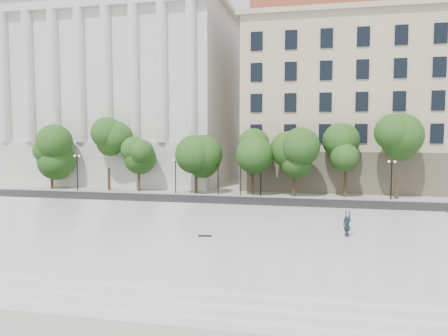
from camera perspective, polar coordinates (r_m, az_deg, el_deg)
The scene contains 13 objects.
ground at distance 29.06m, azimuth -11.04°, elevation -9.71°, with size 160.00×160.00×0.00m, color #A6A49D.
plaza at distance 31.71m, azimuth -8.90°, elevation -8.06°, with size 44.00×22.00×0.45m, color silver.
street at distance 45.83m, azimuth -2.17°, elevation -4.38°, with size 60.00×8.00×0.02m, color black.
far_sidewalk at distance 51.60m, azimuth -0.53°, elevation -3.32°, with size 60.00×4.00×0.12m, color #B0AFA3.
building_west at distance 70.57m, azimuth -11.65°, elevation 9.14°, with size 31.50×27.65×25.60m.
building_east at distance 65.53m, azimuth 19.99°, elevation 7.79°, with size 36.00×26.15×23.00m.
traffic_light_west at distance 49.54m, azimuth -0.78°, elevation 0.53°, with size 0.47×1.66×4.16m.
traffic_light_east at distance 49.03m, azimuth 2.21°, elevation 0.49°, with size 0.41×1.66×4.16m.
person_lying at distance 29.64m, azimuth 15.76°, elevation -8.18°, with size 0.59×0.39×1.63m, color black.
skateboard at distance 28.62m, azimuth -2.51°, elevation -8.83°, with size 0.83×0.21×0.09m, color black.
plaza_steps at distance 21.47m, azimuth -20.71°, elevation -14.76°, with size 44.00×3.00×0.30m.
street_trees at distance 50.66m, azimuth -1.70°, elevation 2.09°, with size 45.20×4.67×7.32m.
lamp_posts at distance 49.88m, azimuth -0.66°, elevation -0.23°, with size 37.45×0.28×4.51m.
Camera 1 is at (11.13, -25.89, 7.11)m, focal length 35.00 mm.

